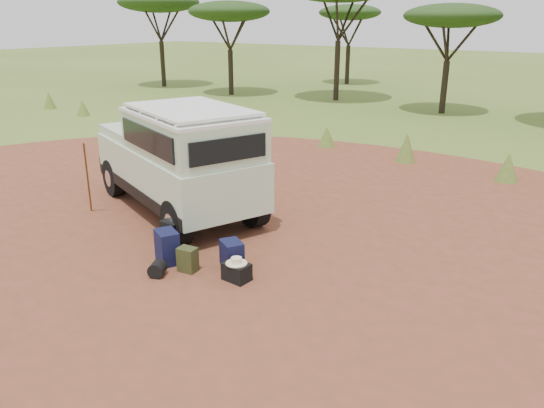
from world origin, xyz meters
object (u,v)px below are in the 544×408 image
Objects in this scene: backpack_olive at (188,260)px; backpack_black at (173,234)px; duffel_navy at (232,254)px; walking_staff at (88,178)px; backpack_navy at (167,247)px; hard_case at (237,272)px; safari_vehicle at (179,161)px.

backpack_black is at bearing 141.04° from backpack_olive.
backpack_black is at bearing -150.48° from duffel_navy.
walking_staff reaches higher than backpack_navy.
hard_case is at bearing -12.95° from duffel_navy.
backpack_black is 0.68m from backpack_navy.
backpack_black is 1.89m from hard_case.
backpack_navy reaches higher than backpack_black.
backpack_navy is 1.45m from hard_case.
hard_case is (3.13, -1.91, -1.03)m from safari_vehicle.
walking_staff is 3.56× the size of duffel_navy.
hard_case is (0.90, 0.22, -0.07)m from backpack_olive.
backpack_black is (1.28, -1.55, -0.91)m from safari_vehicle.
backpack_navy is (1.69, -2.09, -0.88)m from safari_vehicle.
backpack_navy is at bearing -69.44° from walking_staff.
backpack_navy is at bearing -30.33° from safari_vehicle.
walking_staff is 3.90× the size of hard_case.
hard_case is (0.40, -0.36, -0.08)m from duffel_navy.
backpack_black is 1.23× the size of backpack_olive.
walking_staff is 2.89m from backpack_black.
backpack_olive is at bearing 20.85° from backpack_navy.
backpack_navy is at bearing -169.51° from hard_case.
backpack_olive is 0.92× the size of duffel_navy.
duffel_navy is 0.54m from hard_case.
safari_vehicle is at bearing 131.12° from backpack_black.
walking_staff is 3.37m from backpack_navy.
backpack_black is 0.89× the size of backpack_navy.
walking_staff is 2.80× the size of backpack_navy.
duffel_navy reaches higher than backpack_olive.
duffel_navy is at bearing 140.90° from hard_case.
safari_vehicle is 11.19× the size of duffel_navy.
backpack_navy reaches higher than duffel_navy.
safari_vehicle is at bearing 154.49° from backpack_navy.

